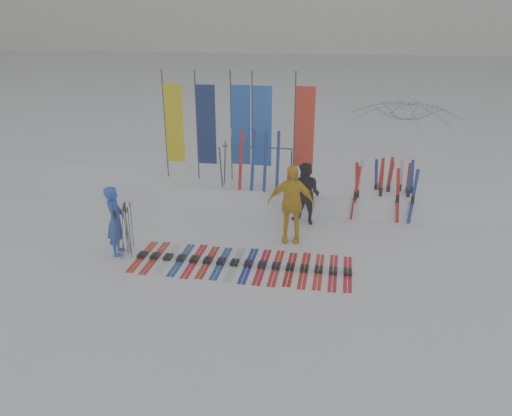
% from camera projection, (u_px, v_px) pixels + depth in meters
% --- Properties ---
extents(ground, '(120.00, 120.00, 0.00)m').
position_uv_depth(ground, '(234.00, 278.00, 10.69)').
color(ground, white).
rests_on(ground, ground).
extents(snow_bank, '(14.00, 1.60, 0.60)m').
position_uv_depth(snow_bank, '(267.00, 193.00, 14.79)').
color(snow_bank, white).
rests_on(snow_bank, ground).
extents(person_blue, '(0.52, 0.68, 1.67)m').
position_uv_depth(person_blue, '(116.00, 221.00, 11.47)').
color(person_blue, blue).
rests_on(person_blue, ground).
extents(person_black, '(0.99, 0.90, 1.66)m').
position_uv_depth(person_black, '(306.00, 194.00, 13.16)').
color(person_black, black).
rests_on(person_black, ground).
extents(person_yellow, '(1.16, 0.52, 1.95)m').
position_uv_depth(person_yellow, '(291.00, 204.00, 12.08)').
color(person_yellow, yellow).
rests_on(person_yellow, ground).
extents(tent_canopy, '(4.32, 4.35, 2.97)m').
position_uv_depth(tent_canopy, '(401.00, 147.00, 15.11)').
color(tent_canopy, white).
rests_on(tent_canopy, ground).
extents(ski_row, '(4.88, 1.69, 0.07)m').
position_uv_depth(ski_row, '(242.00, 264.00, 11.21)').
color(ski_row, red).
rests_on(ski_row, ground).
extents(pole_cluster, '(0.53, 0.71, 1.25)m').
position_uv_depth(pole_cluster, '(123.00, 230.00, 11.54)').
color(pole_cluster, '#595B60').
rests_on(pole_cluster, ground).
extents(feather_flags, '(4.40, 0.20, 3.20)m').
position_uv_depth(feather_flags, '(236.00, 126.00, 14.37)').
color(feather_flags, '#383A3F').
rests_on(feather_flags, ground).
extents(ski_rack, '(2.04, 0.80, 1.23)m').
position_uv_depth(ski_rack, '(257.00, 161.00, 14.06)').
color(ski_rack, '#383A3F').
rests_on(ski_rack, ground).
extents(upright_skis, '(1.62, 1.01, 1.70)m').
position_uv_depth(upright_skis, '(387.00, 189.00, 13.71)').
color(upright_skis, navy).
rests_on(upright_skis, ground).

